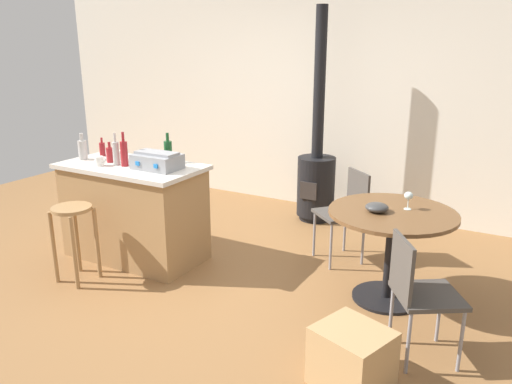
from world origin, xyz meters
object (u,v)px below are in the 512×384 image
bottle_0 (116,153)px  bottle_5 (110,154)px  folding_chair_near (346,208)px  cup_0 (100,161)px  cardboard_box (352,358)px  wooden_stool (74,227)px  cup_1 (114,153)px  folding_chair_far (418,289)px  kitchen_island (134,211)px  bottle_4 (168,151)px  bottle_1 (102,149)px  wine_glass (409,196)px  toolbox (157,161)px  bottle_2 (124,153)px  bottle_3 (83,149)px  serving_bowl (377,207)px  cup_2 (122,155)px  dining_table (391,233)px

bottle_0 → bottle_5: (-0.14, 0.06, -0.04)m
folding_chair_near → cup_0: size_ratio=7.43×
cardboard_box → bottle_0: bearing=163.6°
wooden_stool → folding_chair_near: (1.91, 1.58, 0.02)m
cup_1 → cardboard_box: cup_1 is taller
wooden_stool → folding_chair_far: (2.85, 0.28, 0.00)m
kitchen_island → bottle_4: (0.25, 0.25, 0.57)m
wooden_stool → bottle_1: bearing=117.1°
bottle_0 → wine_glass: (2.57, 0.53, -0.18)m
folding_chair_near → cardboard_box: size_ratio=2.07×
wooden_stool → toolbox: toolbox is taller
wooden_stool → bottle_2: 0.80m
folding_chair_far → bottle_1: size_ratio=4.60×
wine_glass → folding_chair_far: bearing=-71.1°
bottle_2 → bottle_4: (0.26, 0.32, -0.01)m
bottle_3 → cardboard_box: (3.03, -0.77, -0.84)m
cup_0 → folding_chair_far: bearing=-3.4°
bottle_1 → bottle_3: size_ratio=0.72×
folding_chair_near → bottle_5: bottle_5 is taller
folding_chair_far → bottle_4: 2.62m
serving_bowl → cardboard_box: serving_bowl is taller
bottle_0 → toolbox: bearing=9.4°
bottle_3 → cardboard_box: bearing=-14.3°
bottle_1 → bottle_4: size_ratio=0.66×
folding_chair_near → bottle_1: (-2.31, -0.79, 0.48)m
bottle_0 → bottle_5: size_ratio=1.54×
cup_0 → cup_1: size_ratio=1.10×
kitchen_island → serving_bowl: bearing=7.0°
bottle_1 → cup_2: bearing=-9.5°
bottle_5 → serving_bowl: bottle_5 is taller
cup_0 → cup_1: 0.36m
wooden_stool → bottle_3: size_ratio=2.64×
bottle_2 → cup_1: size_ratio=2.99×
bottle_4 → kitchen_island: bearing=-135.3°
kitchen_island → bottle_4: bearing=44.7°
wine_glass → cardboard_box: bearing=-89.3°
serving_bowl → dining_table: bearing=33.3°
bottle_0 → cup_2: size_ratio=2.73×
bottle_5 → dining_table: bearing=8.0°
bottle_0 → cup_1: (-0.26, 0.22, -0.07)m
dining_table → bottle_5: (-2.61, -0.37, 0.42)m
toolbox → bottle_5: (-0.56, -0.02, 0.00)m
dining_table → bottle_0: (-2.48, -0.42, 0.46)m
folding_chair_far → toolbox: toolbox is taller
wooden_stool → serving_bowl: 2.56m
wooden_stool → cup_2: cup_2 is taller
serving_bowl → cardboard_box: size_ratio=0.43×
cup_1 → cup_2: size_ratio=0.96×
dining_table → wine_glass: wine_glass is taller
kitchen_island → cardboard_box: (2.48, -0.84, -0.28)m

